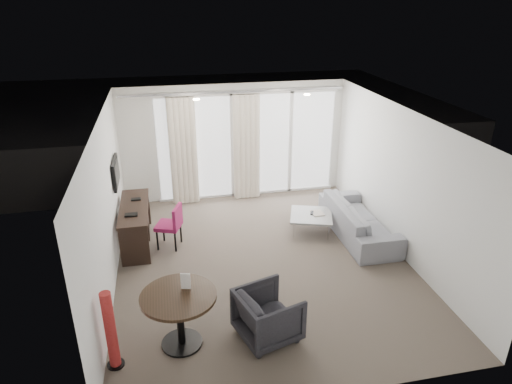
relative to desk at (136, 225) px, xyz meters
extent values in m
cube|color=brown|center=(2.18, -1.13, -0.38)|extent=(5.00, 6.00, 0.00)
cube|color=white|center=(2.18, -1.13, 2.22)|extent=(5.00, 6.00, 0.00)
cube|color=silver|center=(-0.32, -1.13, 0.92)|extent=(0.00, 6.00, 2.60)
cube|color=silver|center=(4.68, -1.13, 0.92)|extent=(0.00, 6.00, 2.60)
cube|color=silver|center=(2.18, -4.13, 0.92)|extent=(5.00, 0.00, 2.60)
cylinder|color=#FFE0B2|center=(1.28, 0.47, 2.21)|extent=(0.12, 0.12, 0.02)
cylinder|color=#FFE0B2|center=(3.38, 0.47, 2.21)|extent=(0.12, 0.12, 0.02)
cylinder|color=#AA2625|center=(-0.19, -3.11, 0.17)|extent=(0.22, 0.22, 1.11)
imported|color=#232227|center=(1.84, -2.98, -0.03)|extent=(0.98, 0.96, 0.71)
imported|color=gray|center=(4.23, -0.51, -0.06)|extent=(0.87, 2.23, 0.65)
cube|color=#4D4D50|center=(2.48, 3.37, -0.44)|extent=(5.60, 3.00, 0.12)
camera|label=1|loc=(0.66, -7.84, 3.99)|focal=32.00mm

